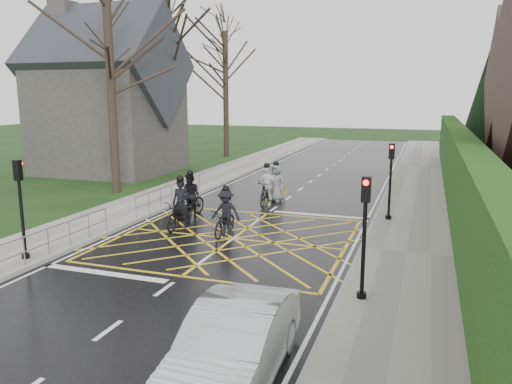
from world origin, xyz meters
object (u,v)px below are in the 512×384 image
Objects in this scene: cyclist_front at (266,190)px; car at (233,346)px; cyclist_mid at (225,217)px; cyclist_rear at (180,211)px; cyclist_lead at (276,188)px; cyclist_back at (190,199)px.

cyclist_front reaches higher than car.
cyclist_rear is at bearing 169.37° from cyclist_mid.
cyclist_mid is 0.95× the size of cyclist_front.
cyclist_lead is at bearing 78.99° from cyclist_front.
cyclist_rear is 2.05m from cyclist_mid.
car is (3.77, -15.08, 0.05)m from cyclist_lead.
cyclist_lead is at bearing 68.17° from cyclist_rear.
car is (3.91, -14.03, -0.01)m from cyclist_front.
cyclist_front is 0.96× the size of cyclist_lead.
cyclist_mid is 0.44× the size of car.
car is (3.83, -8.89, 0.05)m from cyclist_mid.
cyclist_rear is 5.21m from cyclist_front.
cyclist_back is 3.22m from cyclist_mid.
cyclist_lead is (0.06, 6.19, -0.00)m from cyclist_mid.
cyclist_front is (1.95, 4.83, 0.06)m from cyclist_rear.
cyclist_rear reaches higher than cyclist_mid.
cyclist_back is at bearing -108.46° from cyclist_lead.
cyclist_lead is (2.53, 4.12, -0.08)m from cyclist_back.
cyclist_mid reaches higher than car.
cyclist_mid is (2.03, -0.31, 0.00)m from cyclist_rear.
cyclist_mid is (2.47, -2.07, -0.08)m from cyclist_back.
cyclist_lead is 0.48× the size of car.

